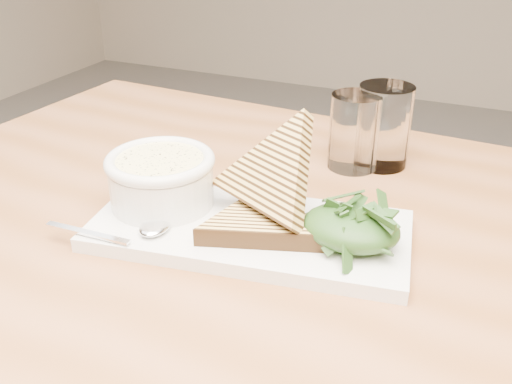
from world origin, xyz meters
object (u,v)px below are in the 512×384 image
at_px(table_top, 279,239).
at_px(glass_near, 354,132).
at_px(platter, 249,231).
at_px(soup_bowl, 162,185).
at_px(glass_far, 383,126).

bearing_deg(table_top, glass_near, 79.88).
xyz_separation_m(platter, glass_near, (0.06, 0.24, 0.05)).
bearing_deg(platter, glass_near, 76.33).
height_order(soup_bowl, glass_near, glass_near).
bearing_deg(glass_near, table_top, -100.12).
height_order(glass_near, glass_far, glass_far).
bearing_deg(soup_bowl, platter, -2.40).
bearing_deg(table_top, platter, -119.49).
bearing_deg(platter, table_top, 60.51).
distance_m(platter, soup_bowl, 0.12).
distance_m(platter, glass_near, 0.25).
distance_m(table_top, soup_bowl, 0.16).
distance_m(soup_bowl, glass_far, 0.34).
bearing_deg(glass_far, table_top, -107.53).
bearing_deg(soup_bowl, glass_far, 50.69).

